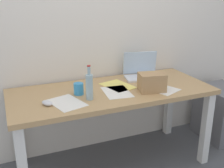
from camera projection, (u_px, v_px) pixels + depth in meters
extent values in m
plane|color=#515459|center=(112.00, 163.00, 2.62)|extent=(8.00, 8.00, 0.00)
cube|color=silver|center=(95.00, 18.00, 2.56)|extent=(5.20, 0.08, 2.60)
cube|color=tan|center=(112.00, 92.00, 2.38)|extent=(1.73, 0.73, 0.04)
cube|color=silver|center=(206.00, 129.00, 2.53)|extent=(0.07, 0.07, 0.70)
cube|color=silver|center=(16.00, 131.00, 2.48)|extent=(0.07, 0.07, 0.70)
cube|color=silver|center=(169.00, 104.00, 3.06)|extent=(0.07, 0.07, 0.70)
cube|color=silver|center=(143.00, 78.00, 2.65)|extent=(0.36, 0.26, 0.02)
cube|color=silver|center=(140.00, 63.00, 2.71)|extent=(0.33, 0.10, 0.22)
cylinder|color=#99B7C1|center=(89.00, 87.00, 2.13)|extent=(0.06, 0.06, 0.20)
cylinder|color=#99B7C1|center=(89.00, 71.00, 2.09)|extent=(0.02, 0.02, 0.07)
cylinder|color=#B21E19|center=(89.00, 66.00, 2.08)|extent=(0.03, 0.03, 0.01)
ellipsoid|color=silver|center=(47.00, 103.00, 2.05)|extent=(0.10, 0.12, 0.03)
cube|color=tan|center=(152.00, 82.00, 2.32)|extent=(0.24, 0.20, 0.15)
cylinder|color=#338CC6|center=(79.00, 89.00, 2.25)|extent=(0.08, 0.08, 0.09)
cube|color=#F4E06B|center=(118.00, 86.00, 2.46)|extent=(0.28, 0.34, 0.00)
cube|color=white|center=(117.00, 92.00, 2.31)|extent=(0.24, 0.32, 0.00)
cube|color=white|center=(160.00, 88.00, 2.39)|extent=(0.31, 0.35, 0.00)
cube|color=white|center=(67.00, 103.00, 2.10)|extent=(0.28, 0.34, 0.00)
cube|color=slate|center=(221.00, 112.00, 3.01)|extent=(0.40, 0.48, 0.56)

